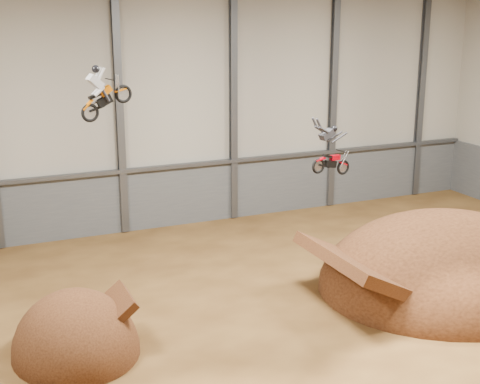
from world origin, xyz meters
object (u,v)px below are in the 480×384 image
(landing_ramp, at_px, (444,287))
(fmx_rider_b, at_px, (331,147))
(fmx_rider_a, at_px, (109,85))
(takeoff_ramp, at_px, (77,352))

(landing_ramp, relative_size, fmx_rider_b, 4.17)
(fmx_rider_a, bearing_deg, landing_ramp, -20.91)
(takeoff_ramp, bearing_deg, landing_ramp, -2.07)
(fmx_rider_b, bearing_deg, landing_ramp, -38.85)
(fmx_rider_a, height_order, fmx_rider_b, fmx_rider_a)
(landing_ramp, distance_m, fmx_rider_a, 17.33)
(takeoff_ramp, relative_size, fmx_rider_b, 1.89)
(takeoff_ramp, bearing_deg, fmx_rider_b, 9.76)
(fmx_rider_b, bearing_deg, fmx_rider_a, 172.07)
(takeoff_ramp, distance_m, fmx_rider_b, 13.52)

